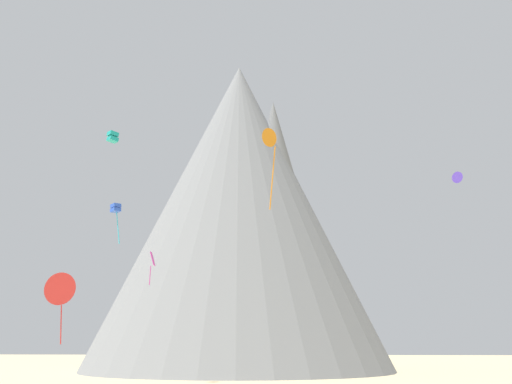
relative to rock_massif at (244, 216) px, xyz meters
name	(u,v)px	position (x,y,z in m)	size (l,w,h in m)	color
rock_massif	(244,216)	(0.00, 0.00, 0.00)	(52.35, 52.35, 50.07)	slate
kite_red_low	(59,289)	(-7.51, -63.77, -16.14)	(2.31, 2.23, 4.91)	red
kite_orange_mid	(269,141)	(6.96, -63.82, -5.89)	(1.15, 1.10, 5.82)	orange
kite_indigo_mid	(458,177)	(27.62, -29.57, -0.90)	(1.23, 1.05, 1.39)	#5138B2
kite_magenta_low	(152,262)	(-6.58, -38.47, -11.58)	(0.59, 0.73, 3.50)	#D1339E
kite_teal_high	(113,137)	(-13.25, -31.90, 4.17)	(1.58, 1.57, 1.29)	teal
kite_blue_mid	(116,209)	(-7.61, -49.83, -8.00)	(1.06, 1.05, 3.70)	blue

